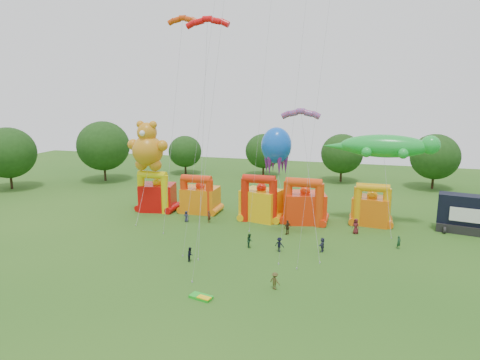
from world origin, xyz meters
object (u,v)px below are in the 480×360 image
(teddy_bear_kite, at_px, (146,163))
(gecko_kite, at_px, (385,163))
(bouncy_castle_2, at_px, (261,202))
(octopus_kite, at_px, (280,174))
(stage_trailer, at_px, (470,215))
(spectator_0, at_px, (186,216))
(spectator_4, at_px, (288,227))
(bouncy_castle_0, at_px, (157,195))

(teddy_bear_kite, distance_m, gecko_kite, 33.04)
(bouncy_castle_2, distance_m, octopus_kite, 5.83)
(stage_trailer, xyz_separation_m, gecko_kite, (-10.63, -0.19, 6.18))
(spectator_0, relative_size, spectator_4, 0.82)
(bouncy_castle_0, distance_m, gecko_kite, 33.16)
(octopus_kite, bearing_deg, spectator_0, -143.99)
(bouncy_castle_2, relative_size, gecko_kite, 0.45)
(spectator_0, bearing_deg, bouncy_castle_0, 146.82)
(stage_trailer, relative_size, teddy_bear_kite, 0.58)
(bouncy_castle_2, bearing_deg, bouncy_castle_0, 179.00)
(teddy_bear_kite, distance_m, octopus_kite, 19.51)
(bouncy_castle_0, distance_m, teddy_bear_kite, 5.86)
(spectator_4, bearing_deg, bouncy_castle_0, -67.13)
(octopus_kite, relative_size, spectator_4, 6.69)
(spectator_4, bearing_deg, bouncy_castle_2, -100.23)
(spectator_4, bearing_deg, octopus_kite, -125.14)
(teddy_bear_kite, relative_size, gecko_kite, 0.92)
(octopus_kite, xyz_separation_m, spectator_0, (-11.44, -8.32, -5.11))
(octopus_kite, height_order, spectator_0, octopus_kite)
(stage_trailer, xyz_separation_m, octopus_kite, (-25.14, 2.39, 3.52))
(bouncy_castle_0, relative_size, stage_trailer, 0.80)
(bouncy_castle_0, relative_size, spectator_0, 4.10)
(bouncy_castle_0, height_order, octopus_kite, octopus_kite)
(bouncy_castle_0, bearing_deg, spectator_4, -14.83)
(teddy_bear_kite, height_order, spectator_4, teddy_bear_kite)
(gecko_kite, bearing_deg, octopus_kite, 169.93)
(bouncy_castle_0, xyz_separation_m, bouncy_castle_2, (16.26, -0.28, 0.13))
(bouncy_castle_2, xyz_separation_m, stage_trailer, (26.91, 2.04, -0.17))
(gecko_kite, height_order, spectator_4, gecko_kite)
(bouncy_castle_2, bearing_deg, gecko_kite, 6.50)
(bouncy_castle_2, height_order, octopus_kite, octopus_kite)
(bouncy_castle_0, bearing_deg, octopus_kite, 12.96)
(gecko_kite, distance_m, spectator_4, 15.53)
(bouncy_castle_2, height_order, teddy_bear_kite, teddy_bear_kite)
(teddy_bear_kite, height_order, octopus_kite, teddy_bear_kite)
(teddy_bear_kite, relative_size, spectator_0, 8.92)
(bouncy_castle_0, xyz_separation_m, spectator_4, (21.04, -5.57, -1.46))
(stage_trailer, relative_size, octopus_kite, 0.63)
(gecko_kite, distance_m, octopus_kite, 14.98)
(octopus_kite, bearing_deg, spectator_4, -72.85)
(bouncy_castle_2, distance_m, gecko_kite, 17.45)
(octopus_kite, relative_size, spectator_0, 8.19)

